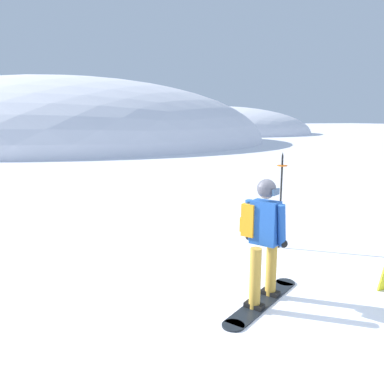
% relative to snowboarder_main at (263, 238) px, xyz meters
% --- Properties ---
extents(ground_plane, '(300.00, 300.00, 0.00)m').
position_rel_snowboarder_main_xyz_m(ground_plane, '(0.37, -0.57, -0.92)').
color(ground_plane, white).
extents(ridge_peak_main, '(41.66, 37.50, 13.23)m').
position_rel_snowboarder_main_xyz_m(ridge_peak_main, '(1.09, 38.76, -0.92)').
color(ridge_peak_main, white).
rests_on(ridge_peak_main, ground).
extents(ridge_peak_far, '(31.27, 28.14, 8.84)m').
position_rel_snowboarder_main_xyz_m(ridge_peak_far, '(25.90, 53.56, -0.92)').
color(ridge_peak_far, white).
rests_on(ridge_peak_far, ground).
extents(snowboarder_main, '(1.63, 1.07, 1.71)m').
position_rel_snowboarder_main_xyz_m(snowboarder_main, '(0.00, 0.00, 0.00)').
color(snowboarder_main, black).
rests_on(snowboarder_main, ground).
extents(piste_marker_near, '(0.20, 0.20, 1.87)m').
position_rel_snowboarder_main_xyz_m(piste_marker_near, '(1.57, 1.80, 0.15)').
color(piste_marker_near, black).
rests_on(piste_marker_near, ground).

